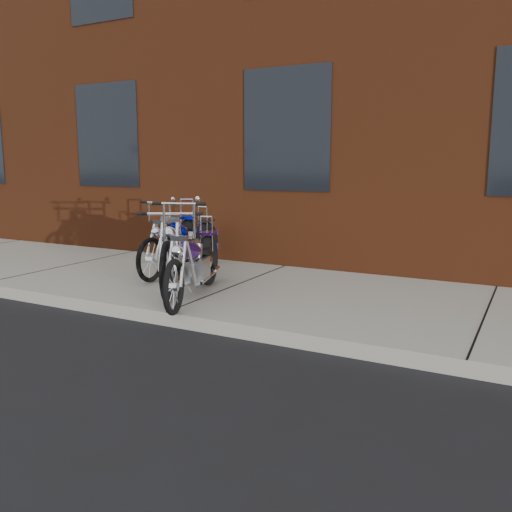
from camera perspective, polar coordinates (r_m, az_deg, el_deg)
The scene contains 6 objects.
ground at distance 5.88m, azimuth -9.47°, elevation -7.30°, with size 120.00×120.00×0.00m, color black.
sidewalk at distance 7.06m, azimuth -2.08°, elevation -3.65°, with size 22.00×3.00×0.15m, color gray.
building_brick at distance 13.11m, azimuth 13.05°, elevation 19.54°, with size 22.00×10.00×8.00m, color #612811.
chopper_purple at distance 6.37m, azimuth -6.51°, elevation -1.06°, with size 0.79×1.99×1.16m.
chopper_blue at distance 7.07m, azimuth -7.99°, elevation 0.53°, with size 1.21×2.23×1.06m.
chopper_third at distance 7.91m, azimuth -7.75°, elevation 1.04°, with size 0.51×2.08×1.06m.
Camera 1 is at (3.44, -4.44, 1.70)m, focal length 38.00 mm.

